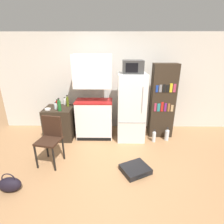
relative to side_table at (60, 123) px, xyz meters
name	(u,v)px	position (x,y,z in m)	size (l,w,h in m)	color
ground_plane	(110,171)	(1.26, -1.29, -0.39)	(24.00, 24.00, 0.00)	#A3754C
wall_back	(119,83)	(1.46, 0.71, 0.86)	(6.40, 0.10, 2.50)	beige
side_table	(60,123)	(0.00, 0.00, 0.00)	(0.66, 0.62, 0.78)	#2D2319
kitchen_hutch	(94,101)	(0.85, 0.06, 0.55)	(0.88, 0.51, 2.01)	white
refrigerator	(131,107)	(1.75, 0.00, 0.41)	(0.64, 0.65, 1.60)	silver
microwave	(133,67)	(1.75, 0.00, 1.35)	(0.44, 0.39, 0.28)	#333333
bookshelf	(162,101)	(2.52, 0.16, 0.51)	(0.57, 0.31, 1.81)	#2D2319
bottle_milk_white	(65,102)	(0.10, 0.26, 0.47)	(0.07, 0.07, 0.19)	white
bottle_green_tall	(59,106)	(0.10, -0.19, 0.52)	(0.08, 0.08, 0.30)	#1E6028
bottle_clear_short	(56,106)	(-0.03, -0.07, 0.46)	(0.07, 0.07, 0.16)	silver
bottle_olive_oil	(67,102)	(0.20, 0.13, 0.51)	(0.06, 0.06, 0.29)	#566619
bottle_ketchup_red	(57,104)	(-0.02, 0.04, 0.47)	(0.07, 0.07, 0.20)	#AD1914
bowl	(48,109)	(-0.20, -0.15, 0.41)	(0.13, 0.13, 0.04)	silver
chair	(50,136)	(0.13, -0.99, 0.17)	(0.47, 0.47, 0.93)	black
suitcase_large_flat	(135,169)	(1.73, -1.30, -0.34)	(0.61, 0.58, 0.10)	black
handbag	(10,184)	(-0.29, -1.78, -0.27)	(0.36, 0.20, 0.33)	black
water_bottle_front	(167,135)	(2.63, -0.12, -0.25)	(0.10, 0.10, 0.33)	silver
water_bottle_middle	(154,137)	(2.30, -0.20, -0.26)	(0.08, 0.08, 0.32)	silver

